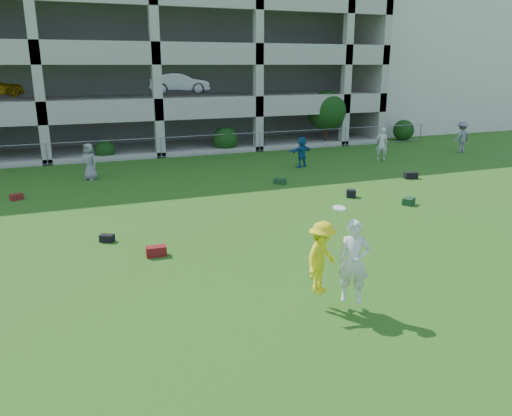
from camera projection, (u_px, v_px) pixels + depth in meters
name	position (u px, v px, depth m)	size (l,w,h in m)	color
ground	(325.00, 299.00, 11.30)	(100.00, 100.00, 0.00)	#235114
stucco_building	(404.00, 66.00, 43.02)	(16.00, 14.00, 10.00)	beige
bystander_c	(89.00, 162.00, 22.81)	(0.82, 0.53, 1.67)	gray
bystander_d	(302.00, 152.00, 25.59)	(1.47, 0.47, 1.58)	#1E538B
bystander_e	(382.00, 144.00, 27.33)	(0.67, 0.44, 1.84)	silver
bystander_f	(462.00, 137.00, 29.87)	(1.21, 0.70, 1.87)	slate
bag_red_a	(156.00, 251.00, 13.82)	(0.55, 0.30, 0.28)	#500E0D
bag_black_b	(107.00, 238.00, 14.94)	(0.40, 0.25, 0.22)	black
bag_green_c	(409.00, 201.00, 18.88)	(0.50, 0.35, 0.26)	#143513
crate_d	(351.00, 193.00, 19.94)	(0.35, 0.35, 0.30)	black
bag_black_e	(411.00, 175.00, 23.18)	(0.60, 0.30, 0.30)	black
bag_red_f	(17.00, 197.00, 19.55)	(0.45, 0.28, 0.24)	#551F0E
bag_green_g	(280.00, 181.00, 22.11)	(0.50, 0.30, 0.25)	black
frisbee_contest	(332.00, 259.00, 10.59)	(1.57, 1.24, 2.07)	yellow
parking_garage	(132.00, 51.00, 34.41)	(30.00, 14.00, 12.00)	#9E998C
fence	(161.00, 147.00, 28.13)	(36.06, 0.06, 1.20)	gray
shrub_row	(234.00, 126.00, 30.12)	(34.38, 2.52, 3.50)	#163D11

